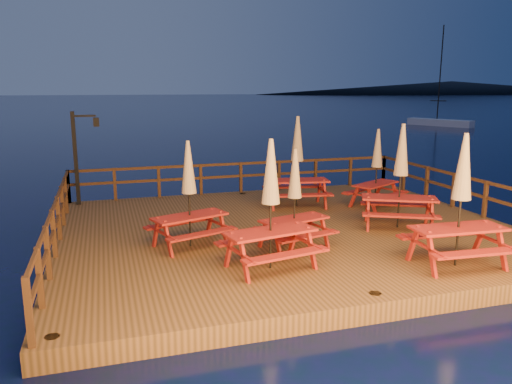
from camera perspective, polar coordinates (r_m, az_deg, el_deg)
ground at (r=13.74m, az=3.65°, el=-5.68°), size 500.00×500.00×0.00m
deck at (r=13.68m, az=3.66°, el=-4.89°), size 12.00×10.00×0.40m
deck_piles at (r=13.84m, az=3.63°, el=-6.87°), size 11.44×9.44×1.40m
railing at (r=15.07m, az=1.33°, el=0.50°), size 11.80×9.75×1.10m
lamp_post at (r=16.92m, az=-19.45°, el=4.62°), size 0.85×0.18×3.00m
headland_right at (r=307.65m, az=21.46°, el=11.05°), size 230.40×86.40×7.00m
sailboat at (r=57.31m, az=20.25°, el=7.44°), size 4.00×7.03×10.61m
picnic_table_0 at (r=13.86m, az=16.20°, el=1.93°), size 2.48×2.32×2.81m
picnic_table_1 at (r=11.84m, az=-7.66°, el=-0.05°), size 2.16×1.96×2.54m
picnic_table_2 at (r=10.27m, az=1.69°, el=-1.21°), size 2.19×1.92×2.74m
picnic_table_3 at (r=16.27m, az=13.63°, el=2.86°), size 2.19×2.06×2.46m
picnic_table_4 at (r=11.71m, az=4.43°, el=-0.57°), size 1.95×1.74×2.36m
picnic_table_5 at (r=15.78m, az=4.71°, el=3.64°), size 2.25×1.96×2.86m
picnic_table_6 at (r=11.25m, az=22.38°, el=-0.68°), size 2.08×1.75×2.84m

